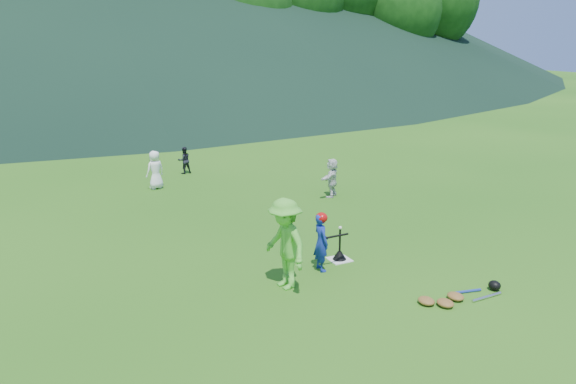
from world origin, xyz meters
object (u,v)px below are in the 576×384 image
object	(u,v)px
adult_coach	(285,244)
fielder_b	(184,160)
fielder_a	(155,170)
batting_tee	(340,254)
equipment_pile	(456,297)
home_plate	(339,260)
batter_child	(321,242)
fielder_d	(332,178)

from	to	relation	value
adult_coach	fielder_b	bearing A→B (deg)	167.74
fielder_a	batting_tee	bearing A→B (deg)	87.56
batting_tee	equipment_pile	xyz separation A→B (m)	(0.93, -2.58, -0.06)
adult_coach	equipment_pile	world-z (taller)	adult_coach
home_plate	adult_coach	size ratio (longest dim) A/B	0.25
adult_coach	fielder_b	size ratio (longest dim) A/B	1.88
fielder_b	home_plate	bearing A→B (deg)	89.90
home_plate	fielder_b	xyz separation A→B (m)	(-0.75, 9.14, 0.46)
fielder_b	equipment_pile	xyz separation A→B (m)	(1.68, -11.72, -0.41)
home_plate	adult_coach	distance (m)	1.98
batter_child	fielder_b	distance (m)	9.42
home_plate	fielder_d	bearing A→B (deg)	61.24
fielder_d	batter_child	bearing A→B (deg)	16.08
fielder_a	fielder_b	distance (m)	2.07
equipment_pile	adult_coach	bearing A→B (deg)	143.57
batter_child	batting_tee	xyz separation A→B (m)	(0.62, 0.28, -0.48)
batter_child	fielder_a	xyz separation A→B (m)	(-1.51, 7.87, -0.00)
home_plate	adult_coach	world-z (taller)	adult_coach
fielder_b	fielder_d	xyz separation A→B (m)	(3.14, -4.79, 0.11)
batting_tee	batter_child	bearing A→B (deg)	-156.15
batter_child	adult_coach	world-z (taller)	adult_coach
home_plate	fielder_a	world-z (taller)	fielder_a
fielder_a	equipment_pile	distance (m)	10.64
adult_coach	equipment_pile	size ratio (longest dim) A/B	0.99
adult_coach	fielder_d	distance (m)	6.46
home_plate	equipment_pile	xyz separation A→B (m)	(0.93, -2.58, 0.06)
home_plate	batting_tee	xyz separation A→B (m)	(0.00, 0.00, 0.12)
adult_coach	fielder_b	xyz separation A→B (m)	(0.90, 9.82, -0.42)
batting_tee	equipment_pile	size ratio (longest dim) A/B	0.38
adult_coach	fielder_b	distance (m)	9.87
fielder_d	fielder_b	bearing A→B (deg)	-97.62
fielder_b	fielder_d	size ratio (longest dim) A/B	0.81
fielder_b	batter_child	bearing A→B (deg)	85.98
fielder_a	fielder_b	xyz separation A→B (m)	(1.38, 1.54, -0.13)
home_plate	equipment_pile	distance (m)	2.74
fielder_d	equipment_pile	xyz separation A→B (m)	(-1.46, -6.93, -0.51)
fielder_d	batting_tee	bearing A→B (deg)	20.37
fielder_a	fielder_d	bearing A→B (deg)	126.22
equipment_pile	fielder_a	bearing A→B (deg)	106.72
batter_child	adult_coach	bearing A→B (deg)	115.74
fielder_b	adult_coach	bearing A→B (deg)	80.00
fielder_a	fielder_b	world-z (taller)	fielder_a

